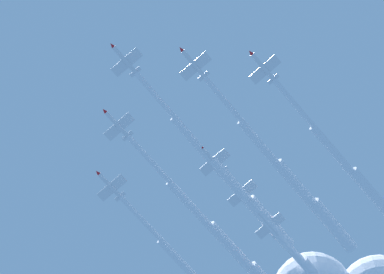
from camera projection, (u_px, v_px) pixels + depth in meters
The scene contains 4 objects.
jet_lead at pixel (234, 184), 226.20m from camera, with size 10.72×71.69×3.88m.
jet_port_inner at pixel (299, 187), 224.60m from camera, with size 10.73×70.68×3.94m.
jet_starboard_inner at pixel (235, 251), 232.61m from camera, with size 9.99×77.33×3.90m.
jet_port_mid at pixel (376, 197), 224.52m from camera, with size 9.67×75.65×3.92m.
Camera 1 is at (48.51, -50.26, -19.10)m, focal length 81.44 mm.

